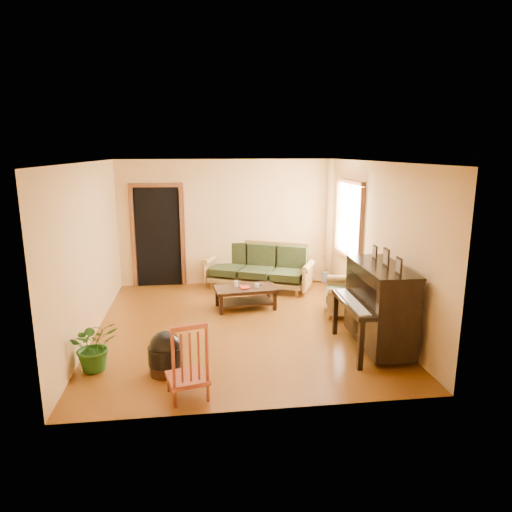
{
  "coord_description": "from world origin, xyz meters",
  "views": [
    {
      "loc": [
        -0.62,
        -6.93,
        2.76
      ],
      "look_at": [
        0.3,
        0.2,
        1.1
      ],
      "focal_mm": 32.0,
      "sensor_mm": 36.0,
      "label": 1
    }
  ],
  "objects": [
    {
      "name": "floor",
      "position": [
        0.0,
        0.0,
        0.0
      ],
      "size": [
        5.0,
        5.0,
        0.0
      ],
      "primitive_type": "plane",
      "color": "#5B2E0C",
      "rests_on": "ground"
    },
    {
      "name": "ceramic_crock",
      "position": [
        2.06,
        2.27,
        0.11
      ],
      "size": [
        0.18,
        0.18,
        0.23
      ],
      "primitive_type": "cylinder",
      "rotation": [
        0.0,
        0.0,
        -0.0
      ],
      "color": "#3655A2",
      "rests_on": "floor"
    },
    {
      "name": "sofa",
      "position": [
        0.57,
        2.01,
        0.46
      ],
      "size": [
        2.33,
        1.72,
        0.92
      ],
      "primitive_type": "cube",
      "rotation": [
        0.0,
        0.0,
        -0.44
      ],
      "color": "olive",
      "rests_on": "floor"
    },
    {
      "name": "piano",
      "position": [
        1.87,
        -1.15,
        0.61
      ],
      "size": [
        0.85,
        1.41,
        1.23
      ],
      "primitive_type": "cube",
      "rotation": [
        0.0,
        0.0,
        -0.02
      ],
      "color": "black",
      "rests_on": "floor"
    },
    {
      "name": "remote",
      "position": [
        0.41,
        0.88,
        0.4
      ],
      "size": [
        0.14,
        0.05,
        0.01
      ],
      "primitive_type": "cube",
      "rotation": [
        0.0,
        0.0,
        -0.1
      ],
      "color": "black",
      "rests_on": "coffee_table"
    },
    {
      "name": "coffee_table",
      "position": [
        0.18,
        0.81,
        0.2
      ],
      "size": [
        1.13,
        0.7,
        0.39
      ],
      "primitive_type": "cube",
      "rotation": [
        0.0,
        0.0,
        0.11
      ],
      "color": "black",
      "rests_on": "floor"
    },
    {
      "name": "glass_jar",
      "position": [
        0.39,
        0.8,
        0.42
      ],
      "size": [
        0.11,
        0.11,
        0.06
      ],
      "primitive_type": "cylinder",
      "rotation": [
        0.0,
        0.0,
        -0.33
      ],
      "color": "silver",
      "rests_on": "coffee_table"
    },
    {
      "name": "red_chair",
      "position": [
        -0.79,
        -2.11,
        0.47
      ],
      "size": [
        0.54,
        0.57,
        0.94
      ],
      "primitive_type": "cube",
      "rotation": [
        0.0,
        0.0,
        0.24
      ],
      "color": "maroon",
      "rests_on": "floor"
    },
    {
      "name": "candle",
      "position": [
        0.02,
        0.86,
        0.45
      ],
      "size": [
        0.07,
        0.07,
        0.11
      ],
      "primitive_type": "cylinder",
      "rotation": [
        0.0,
        0.0,
        0.06
      ],
      "color": "white",
      "rests_on": "coffee_table"
    },
    {
      "name": "leaning_frame",
      "position": [
        1.85,
        2.36,
        0.3
      ],
      "size": [
        0.45,
        0.25,
        0.59
      ],
      "primitive_type": "cube",
      "rotation": [
        0.0,
        0.0,
        -0.38
      ],
      "color": "#CB8E43",
      "rests_on": "floor"
    },
    {
      "name": "window",
      "position": [
        2.21,
        1.3,
        1.5
      ],
      "size": [
        0.12,
        1.36,
        1.46
      ],
      "primitive_type": "cube",
      "color": "white",
      "rests_on": "right_wall"
    },
    {
      "name": "book",
      "position": [
        0.09,
        0.77,
        0.4
      ],
      "size": [
        0.18,
        0.23,
        0.02
      ],
      "primitive_type": "imported",
      "rotation": [
        0.0,
        0.0,
        0.08
      ],
      "color": "#A01F15",
      "rests_on": "coffee_table"
    },
    {
      "name": "doorway",
      "position": [
        -1.45,
        2.48,
        1.02
      ],
      "size": [
        1.08,
        0.16,
        2.05
      ],
      "primitive_type": "cube",
      "color": "black",
      "rests_on": "floor"
    },
    {
      "name": "footstool",
      "position": [
        -1.07,
        -1.51,
        0.21
      ],
      "size": [
        0.46,
        0.46,
        0.42
      ],
      "primitive_type": "cylinder",
      "rotation": [
        0.0,
        0.0,
        -0.05
      ],
      "color": "black",
      "rests_on": "floor"
    },
    {
      "name": "armchair",
      "position": [
        1.87,
        0.3,
        0.43
      ],
      "size": [
        1.02,
        1.05,
        0.87
      ],
      "primitive_type": "cube",
      "rotation": [
        0.0,
        0.0,
        -0.27
      ],
      "color": "olive",
      "rests_on": "floor"
    },
    {
      "name": "potted_plant",
      "position": [
        -1.98,
        -1.29,
        0.33
      ],
      "size": [
        0.76,
        0.71,
        0.67
      ],
      "primitive_type": "imported",
      "rotation": [
        0.0,
        0.0,
        0.39
      ],
      "color": "#235217",
      "rests_on": "floor"
    }
  ]
}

